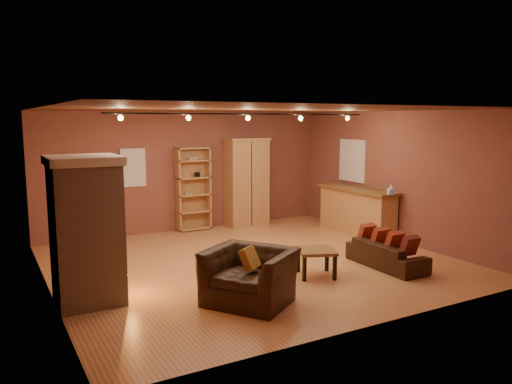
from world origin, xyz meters
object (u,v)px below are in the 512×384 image
loveseat (387,249)px  coffee_table (316,253)px  bookcase (192,188)px  armchair (250,267)px  fireplace (87,230)px  armoire (246,182)px  bar_counter (357,211)px

loveseat → coffee_table: size_ratio=1.98×
bookcase → coffee_table: bearing=-84.1°
loveseat → armchair: 3.00m
fireplace → armoire: (4.48, 3.57, 0.03)m
bookcase → armchair: size_ratio=1.39×
bar_counter → loveseat: bearing=-118.6°
fireplace → loveseat: fireplace is taller
bookcase → loveseat: size_ratio=1.25×
fireplace → bookcase: size_ratio=1.07×
fireplace → armchair: bearing=-29.7°
bar_counter → loveseat: 2.62m
bookcase → armoire: armoire is taller
loveseat → coffee_table: 1.43m
loveseat → coffee_table: bearing=84.1°
armoire → loveseat: armoire is taller
armoire → bar_counter: armoire is taller
loveseat → bookcase: bearing=23.7°
armoire → bar_counter: 2.78m
bookcase → bar_counter: 3.88m
armchair → coffee_table: bearing=74.1°
coffee_table → fireplace: bearing=170.1°
fireplace → armoire: size_ratio=0.97×
bar_counter → armchair: bar_counter is taller
armchair → coffee_table: armchair is taller
fireplace → loveseat: (4.99, -0.80, -0.73)m
coffee_table → bookcase: bearing=95.9°
fireplace → loveseat: bearing=-9.2°
coffee_table → armchair: bearing=-161.3°
coffee_table → armoire: bearing=77.8°
bookcase → bar_counter: size_ratio=0.89×
armchair → fireplace: bearing=-154.4°
bookcase → armchair: bearing=-102.7°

